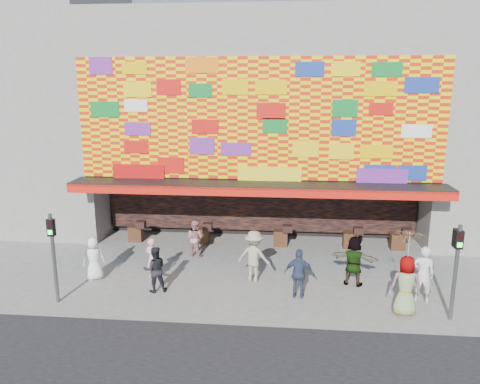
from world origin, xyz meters
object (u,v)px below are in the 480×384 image
(ped_c, at_px, (155,269))
(ped_d, at_px, (254,256))
(ped_h, at_px, (423,274))
(ped_g, at_px, (406,286))
(parasol, at_px, (409,247))
(ped_i, at_px, (195,238))
(ped_f, at_px, (354,261))
(signal_left, at_px, (53,248))
(ped_a, at_px, (94,258))
(signal_right, at_px, (457,262))
(ped_e, at_px, (299,274))
(ped_b, at_px, (152,259))

(ped_c, distance_m, ped_d, 3.51)
(ped_h, bearing_deg, ped_d, 2.41)
(ped_g, relative_size, parasol, 0.98)
(ped_i, bearing_deg, ped_f, -175.24)
(ped_c, xyz_separation_m, ped_i, (0.72, 3.46, -0.04))
(ped_h, xyz_separation_m, ped_i, (-8.14, 3.40, -0.19))
(signal_left, height_order, ped_a, signal_left)
(ped_g, bearing_deg, ped_a, -6.65)
(signal_left, height_order, ped_c, signal_left)
(signal_left, height_order, ped_h, signal_left)
(signal_right, relative_size, ped_h, 1.58)
(signal_right, height_order, ped_i, signal_right)
(signal_right, distance_m, ped_e, 4.78)
(ped_a, xyz_separation_m, ped_g, (10.57, -1.66, 0.15))
(ped_b, xyz_separation_m, parasol, (8.46, -1.88, 1.41))
(ped_c, xyz_separation_m, ped_g, (8.09, -0.88, 0.15))
(ped_a, relative_size, parasol, 0.82)
(ped_c, distance_m, ped_e, 4.88)
(ped_d, bearing_deg, ped_b, 16.75)
(ped_d, height_order, ped_f, ped_d)
(signal_right, xyz_separation_m, parasol, (-1.33, 0.21, 0.34))
(ped_a, height_order, parasol, parasol)
(ped_f, bearing_deg, ped_e, 48.81)
(ped_b, relative_size, ped_h, 0.82)
(signal_left, xyz_separation_m, ped_i, (3.70, 4.55, -1.10))
(ped_h, bearing_deg, ped_c, 13.98)
(signal_right, bearing_deg, ped_g, 171.10)
(ped_c, relative_size, ped_h, 0.84)
(signal_right, height_order, ped_b, signal_right)
(signal_left, height_order, ped_i, signal_left)
(ped_b, relative_size, ped_d, 0.83)
(ped_c, relative_size, ped_e, 0.95)
(ped_f, bearing_deg, ped_b, 18.62)
(signal_left, xyz_separation_m, ped_f, (9.80, 2.27, -0.96))
(signal_right, xyz_separation_m, ped_a, (-11.91, 1.87, -1.06))
(ped_c, distance_m, ped_f, 6.93)
(ped_b, xyz_separation_m, ped_g, (8.46, -1.88, 0.17))
(ped_b, height_order, parasol, parasol)
(signal_right, xyz_separation_m, ped_h, (-0.56, 1.15, -0.91))
(ped_c, bearing_deg, ped_i, -122.00)
(signal_left, xyz_separation_m, ped_g, (11.07, 0.21, -0.91))
(signal_left, relative_size, ped_f, 1.67)
(ped_e, distance_m, ped_i, 5.42)
(ped_e, height_order, ped_i, ped_e)
(ped_d, xyz_separation_m, ped_g, (4.79, -2.04, 0.00))
(ped_b, relative_size, ped_c, 0.97)
(signal_left, distance_m, ped_f, 10.11)
(ped_g, bearing_deg, signal_right, 173.38)
(ped_a, xyz_separation_m, ped_i, (3.20, 2.68, -0.04))
(parasol, bearing_deg, ped_f, 121.52)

